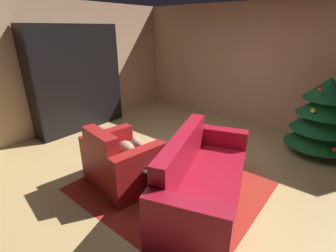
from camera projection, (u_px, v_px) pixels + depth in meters
name	position (u px, v px, depth m)	size (l,w,h in m)	color
ground_plane	(180.00, 172.00, 3.66)	(6.98, 6.98, 0.00)	tan
wall_back	(258.00, 66.00, 5.16)	(5.94, 0.06, 2.51)	tan
wall_left	(63.00, 68.00, 4.91)	(0.06, 5.51, 2.51)	tan
area_rug	(171.00, 186.00, 3.34)	(2.24, 2.01, 0.01)	maroon
bookshelf_unit	(83.00, 79.00, 5.02)	(0.39, 1.86, 2.07)	black
armchair_red	(121.00, 163.00, 3.30)	(1.04, 0.89, 0.85)	maroon
couch_red	(202.00, 181.00, 2.95)	(1.35, 2.05, 0.86)	maroon
coffee_table	(159.00, 163.00, 3.21)	(0.66, 0.66, 0.41)	black
book_stack_on_table	(156.00, 157.00, 3.14)	(0.23, 0.19, 0.12)	#3A5597
bottle_on_table	(170.00, 155.00, 3.05)	(0.07, 0.07, 0.32)	#205728
decorated_tree	(322.00, 117.00, 4.01)	(1.01, 1.01, 1.30)	brown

